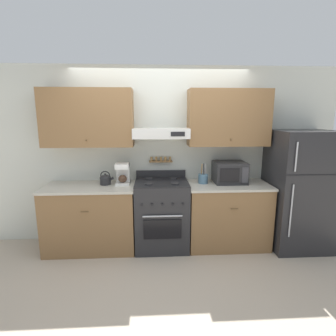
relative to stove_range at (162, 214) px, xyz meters
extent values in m
plane|color=#B2A38E|center=(0.00, -0.32, -0.48)|extent=(16.00, 16.00, 0.00)
cube|color=silver|center=(0.00, 0.36, 0.79)|extent=(5.20, 0.08, 2.55)
cube|color=brown|center=(-0.99, 0.16, 1.34)|extent=(1.22, 0.33, 0.77)
sphere|color=brown|center=(-0.99, -0.02, 1.05)|extent=(0.02, 0.02, 0.02)
cube|color=brown|center=(0.94, 0.16, 1.34)|extent=(1.13, 0.33, 0.77)
sphere|color=brown|center=(0.94, -0.02, 1.05)|extent=(0.02, 0.02, 0.02)
cube|color=silver|center=(0.00, 0.14, 1.13)|extent=(0.77, 0.37, 0.14)
cube|color=black|center=(0.22, -0.05, 1.13)|extent=(0.19, 0.01, 0.06)
cube|color=brown|center=(0.00, 0.28, 0.71)|extent=(0.34, 0.07, 0.02)
cylinder|color=olive|center=(-0.14, 0.28, 0.75)|extent=(0.03, 0.03, 0.06)
cylinder|color=olive|center=(-0.07, 0.28, 0.75)|extent=(0.03, 0.03, 0.06)
cylinder|color=olive|center=(0.00, 0.28, 0.75)|extent=(0.03, 0.03, 0.06)
cylinder|color=olive|center=(0.07, 0.28, 0.75)|extent=(0.03, 0.03, 0.06)
cylinder|color=olive|center=(0.14, 0.28, 0.75)|extent=(0.03, 0.03, 0.06)
cube|color=brown|center=(-0.99, 0.01, -0.04)|extent=(1.22, 0.62, 0.88)
cube|color=#B7B2A3|center=(-0.99, 0.01, 0.41)|extent=(1.24, 0.65, 0.03)
cylinder|color=brown|center=(-0.99, -0.31, 0.17)|extent=(0.10, 0.01, 0.01)
cube|color=brown|center=(0.94, 0.01, -0.04)|extent=(1.13, 0.62, 0.88)
cube|color=#B7B2A3|center=(0.94, 0.01, 0.41)|extent=(1.15, 0.65, 0.03)
cylinder|color=brown|center=(0.94, -0.31, 0.17)|extent=(0.10, 0.01, 0.01)
cube|color=#232326|center=(0.00, 0.00, -0.01)|extent=(0.73, 0.62, 0.95)
cube|color=black|center=(0.00, -0.32, -0.09)|extent=(0.50, 0.01, 0.27)
cylinder|color=#ADAFB5|center=(0.00, -0.34, 0.10)|extent=(0.51, 0.02, 0.02)
cube|color=black|center=(0.00, 0.00, 0.47)|extent=(0.73, 0.62, 0.01)
cylinder|color=#232326|center=(-0.18, -0.15, 0.49)|extent=(0.11, 0.11, 0.02)
cylinder|color=#232326|center=(0.18, -0.15, 0.49)|extent=(0.11, 0.11, 0.02)
cylinder|color=#232326|center=(-0.18, 0.15, 0.49)|extent=(0.11, 0.11, 0.02)
cylinder|color=#232326|center=(0.18, 0.15, 0.49)|extent=(0.11, 0.11, 0.02)
cylinder|color=black|center=(-0.26, -0.33, 0.26)|extent=(0.03, 0.02, 0.03)
cylinder|color=black|center=(-0.13, -0.33, 0.26)|extent=(0.03, 0.02, 0.03)
cylinder|color=black|center=(0.00, -0.33, 0.26)|extent=(0.03, 0.02, 0.03)
cylinder|color=black|center=(0.13, -0.33, 0.26)|extent=(0.03, 0.02, 0.03)
cylinder|color=black|center=(0.26, -0.33, 0.26)|extent=(0.03, 0.02, 0.03)
cube|color=#232326|center=(0.00, 0.29, 0.53)|extent=(0.73, 0.04, 0.10)
cube|color=#232326|center=(1.95, -0.06, 0.35)|extent=(0.82, 0.74, 1.66)
cube|color=black|center=(1.95, -0.44, 0.65)|extent=(0.82, 0.01, 0.01)
cylinder|color=#ADAFB5|center=(1.63, -0.45, 0.88)|extent=(0.02, 0.02, 0.37)
cylinder|color=#ADAFB5|center=(1.63, -0.45, 0.18)|extent=(0.02, 0.02, 0.70)
cylinder|color=#232326|center=(-0.78, 0.07, 0.48)|extent=(0.15, 0.15, 0.11)
ellipsoid|color=#232326|center=(-0.78, 0.07, 0.54)|extent=(0.14, 0.14, 0.06)
sphere|color=black|center=(-0.78, 0.07, 0.58)|extent=(0.02, 0.02, 0.02)
cylinder|color=#232326|center=(-0.71, 0.07, 0.50)|extent=(0.09, 0.03, 0.08)
torus|color=black|center=(-0.78, 0.07, 0.55)|extent=(0.14, 0.01, 0.14)
cube|color=white|center=(-0.54, 0.07, 0.44)|extent=(0.19, 0.22, 0.03)
cube|color=white|center=(-0.54, 0.14, 0.58)|extent=(0.19, 0.08, 0.30)
cube|color=white|center=(-0.54, 0.06, 0.69)|extent=(0.19, 0.18, 0.07)
ellipsoid|color=#4C3323|center=(-0.54, 0.05, 0.51)|extent=(0.12, 0.12, 0.11)
cube|color=#232326|center=(0.98, 0.09, 0.58)|extent=(0.44, 0.37, 0.30)
cube|color=black|center=(0.92, -0.10, 0.58)|extent=(0.27, 0.01, 0.19)
cube|color=#38383D|center=(1.14, -0.10, 0.58)|extent=(0.09, 0.01, 0.22)
cylinder|color=slate|center=(0.59, 0.07, 0.49)|extent=(0.14, 0.14, 0.13)
cylinder|color=olive|center=(0.57, 0.06, 0.63)|extent=(0.01, 0.05, 0.16)
cylinder|color=#28282B|center=(0.60, 0.07, 0.63)|extent=(0.01, 0.04, 0.16)
cylinder|color=#B2B2B7|center=(0.62, 0.08, 0.63)|extent=(0.01, 0.03, 0.16)
camera|label=1|loc=(-0.11, -3.51, 1.37)|focal=28.00mm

